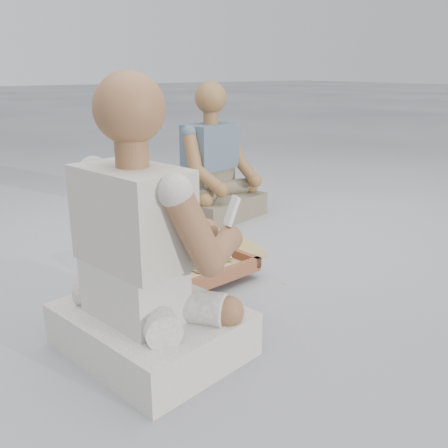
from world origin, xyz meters
TOP-DOWN VIEW (x-y plane):
  - ground at (0.00, 0.00)m, footprint 60.00×60.00m
  - carved_panel at (0.05, 0.61)m, footprint 0.71×0.54m
  - tool_tray at (-0.15, 0.31)m, footprint 0.55×0.45m
  - chisel_0 at (-0.12, 0.48)m, footprint 0.15×0.19m
  - chisel_1 at (-0.18, 0.35)m, footprint 0.19×0.15m
  - chisel_2 at (-0.02, 0.38)m, footprint 0.21×0.11m
  - chisel_3 at (-0.03, 0.38)m, footprint 0.12×0.20m
  - chisel_4 at (0.04, 0.32)m, footprint 0.20×0.12m
  - chisel_5 at (-0.18, 0.28)m, footprint 0.07×0.22m
  - chisel_6 at (-0.01, 0.29)m, footprint 0.21×0.10m
  - chisel_7 at (-0.06, 0.29)m, footprint 0.22×0.03m
  - chisel_8 at (-0.05, 0.33)m, footprint 0.19×0.14m
  - wood_chip_0 at (0.00, 0.34)m, footprint 0.02×0.02m
  - wood_chip_1 at (-0.35, 0.04)m, footprint 0.02×0.02m
  - wood_chip_2 at (-0.00, 0.30)m, footprint 0.02×0.02m
  - wood_chip_3 at (-0.34, 0.35)m, footprint 0.02×0.02m
  - wood_chip_4 at (-0.39, 0.24)m, footprint 0.02×0.02m
  - wood_chip_5 at (0.18, 0.01)m, footprint 0.02×0.02m
  - wood_chip_6 at (-0.34, 0.59)m, footprint 0.02×0.02m
  - wood_chip_7 at (-0.33, 0.03)m, footprint 0.02×0.02m
  - wood_chip_8 at (-0.33, 0.42)m, footprint 0.02×0.02m
  - craftsman at (-0.62, -0.12)m, footprint 0.71×0.71m
  - companion at (0.56, 1.16)m, footprint 0.68×0.59m
  - mobile_phone at (-0.25, -0.12)m, footprint 0.06×0.06m

SIDE VIEW (x-z plane):
  - ground at x=0.00m, z-range 0.00..0.00m
  - wood_chip_0 at x=0.00m, z-range 0.00..0.00m
  - wood_chip_1 at x=-0.35m, z-range 0.00..0.00m
  - wood_chip_2 at x=0.00m, z-range 0.00..0.00m
  - wood_chip_3 at x=-0.34m, z-range 0.00..0.00m
  - wood_chip_4 at x=-0.39m, z-range 0.00..0.00m
  - wood_chip_5 at x=0.18m, z-range 0.00..0.00m
  - wood_chip_6 at x=-0.34m, z-range 0.00..0.00m
  - wood_chip_7 at x=-0.33m, z-range 0.00..0.00m
  - wood_chip_8 at x=-0.33m, z-range 0.00..0.00m
  - carved_panel at x=0.05m, z-range 0.00..0.04m
  - tool_tray at x=-0.15m, z-range 0.03..0.10m
  - chisel_2 at x=-0.02m, z-range 0.06..0.08m
  - chisel_8 at x=-0.05m, z-range 0.06..0.08m
  - chisel_4 at x=0.04m, z-range 0.07..0.09m
  - chisel_5 at x=-0.18m, z-range 0.07..0.09m
  - chisel_7 at x=-0.06m, z-range 0.07..0.09m
  - chisel_3 at x=-0.03m, z-range 0.07..0.09m
  - chisel_1 at x=-0.18m, z-range 0.07..0.09m
  - chisel_0 at x=-0.12m, z-range 0.07..0.09m
  - chisel_6 at x=-0.01m, z-range 0.07..0.10m
  - companion at x=0.56m, z-range -0.15..0.76m
  - craftsman at x=-0.62m, z-range -0.16..0.82m
  - mobile_phone at x=-0.25m, z-range 0.41..0.52m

